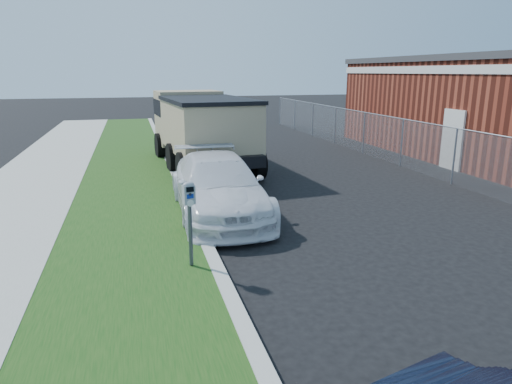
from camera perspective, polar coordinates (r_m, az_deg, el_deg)
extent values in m
plane|color=black|center=(9.77, 9.56, -6.58)|extent=(120.00, 120.00, 0.00)
cube|color=gray|center=(10.88, -7.51, -3.83)|extent=(0.25, 50.00, 0.15)
cube|color=#143D10|center=(10.81, -15.96, -4.48)|extent=(3.00, 50.00, 0.13)
plane|color=slate|center=(18.36, 17.76, 5.88)|extent=(0.00, 30.00, 30.00)
cylinder|color=gray|center=(18.25, 17.99, 8.67)|extent=(0.04, 30.00, 0.04)
cylinder|color=gray|center=(15.96, 23.54, 4.09)|extent=(0.06, 0.06, 1.80)
cylinder|color=gray|center=(18.36, 17.76, 5.88)|extent=(0.06, 0.06, 1.80)
cylinder|color=gray|center=(20.92, 13.34, 7.20)|extent=(0.06, 0.06, 1.80)
cylinder|color=gray|center=(23.58, 9.88, 8.20)|extent=(0.06, 0.06, 1.80)
cylinder|color=gray|center=(26.31, 7.11, 8.97)|extent=(0.06, 0.06, 1.80)
cylinder|color=gray|center=(29.10, 4.86, 9.58)|extent=(0.06, 0.06, 1.80)
cylinder|color=gray|center=(31.92, 3.01, 10.07)|extent=(0.06, 0.06, 1.80)
cube|color=silver|center=(19.83, 20.52, 14.12)|extent=(0.06, 14.00, 0.30)
cube|color=silver|center=(18.37, 23.33, 6.01)|extent=(0.08, 1.10, 2.20)
cylinder|color=#3F4247|center=(8.24, -8.20, -5.40)|extent=(0.09, 0.09, 1.12)
cube|color=gray|center=(8.01, -8.39, -0.35)|extent=(0.23, 0.17, 0.34)
ellipsoid|color=gray|center=(7.97, -8.44, 0.82)|extent=(0.24, 0.18, 0.13)
cube|color=black|center=(7.91, -8.25, 0.31)|extent=(0.13, 0.04, 0.09)
cube|color=navy|center=(7.95, -8.22, -0.54)|extent=(0.12, 0.03, 0.08)
cylinder|color=silver|center=(7.98, -8.19, -1.40)|extent=(0.12, 0.03, 0.12)
cube|color=#3F4247|center=(7.94, -8.23, -0.31)|extent=(0.05, 0.02, 0.06)
imported|color=white|center=(11.50, -4.75, 0.73)|extent=(2.17, 5.15, 1.49)
cube|color=black|center=(17.27, -6.62, 5.58)|extent=(2.97, 7.11, 0.38)
cube|color=#978461|center=(19.58, -8.44, 9.24)|extent=(2.70, 2.16, 2.17)
cube|color=black|center=(19.54, -8.49, 10.50)|extent=(2.74, 2.18, 0.65)
cube|color=#978461|center=(16.32, -5.98, 8.23)|extent=(2.98, 4.76, 1.73)
cube|color=black|center=(16.24, -6.07, 11.38)|extent=(3.10, 4.87, 0.13)
cube|color=black|center=(20.69, -8.93, 6.79)|extent=(2.60, 0.38, 0.33)
cylinder|color=black|center=(19.40, -11.87, 5.64)|extent=(0.44, 1.11, 1.08)
cylinder|color=black|center=(19.90, -4.72, 6.13)|extent=(0.44, 1.11, 1.08)
cylinder|color=black|center=(16.55, -10.35, 4.17)|extent=(0.44, 1.11, 1.08)
cylinder|color=black|center=(17.13, -2.10, 4.76)|extent=(0.44, 1.11, 1.08)
cylinder|color=black|center=(14.66, -9.02, 2.87)|extent=(0.44, 1.11, 1.08)
cylinder|color=black|center=(15.32, 0.17, 3.57)|extent=(0.44, 1.11, 1.08)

